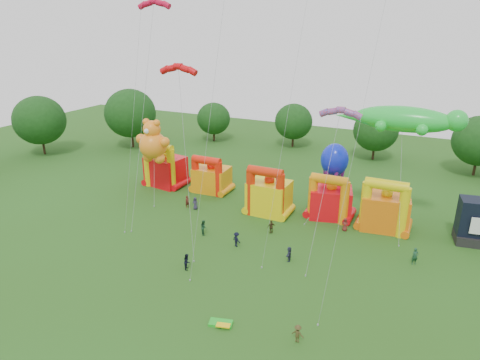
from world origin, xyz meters
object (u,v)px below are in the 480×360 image
at_px(bouncy_castle_0, 165,169).
at_px(bouncy_castle_2, 268,195).
at_px(teddy_bear_kite, 153,156).
at_px(spectator_0, 195,203).
at_px(octopus_kite, 329,177).
at_px(gecko_kite, 402,152).
at_px(spectator_4, 271,227).

distance_m(bouncy_castle_0, bouncy_castle_2, 19.16).
relative_size(teddy_bear_kite, spectator_0, 6.65).
bearing_deg(teddy_bear_kite, bouncy_castle_0, 110.11).
distance_m(bouncy_castle_2, spectator_0, 10.28).
bearing_deg(octopus_kite, gecko_kite, -17.39).
height_order(bouncy_castle_0, octopus_kite, octopus_kite).
bearing_deg(bouncy_castle_0, gecko_kite, -0.74).
height_order(teddy_bear_kite, octopus_kite, teddy_bear_kite).
distance_m(octopus_kite, spectator_0, 18.79).
bearing_deg(gecko_kite, bouncy_castle_2, -170.77).
bearing_deg(spectator_0, spectator_4, -16.66).
bearing_deg(teddy_bear_kite, bouncy_castle_2, 6.90).
xyz_separation_m(teddy_bear_kite, gecko_kite, (32.93, 4.64, 3.65)).
bearing_deg(gecko_kite, bouncy_castle_0, 179.26).
relative_size(gecko_kite, spectator_0, 8.63).
distance_m(bouncy_castle_2, gecko_kite, 17.71).
bearing_deg(spectator_0, teddy_bear_kite, 165.15).
distance_m(gecko_kite, spectator_4, 18.00).
relative_size(bouncy_castle_2, spectator_4, 4.05).
bearing_deg(bouncy_castle_2, teddy_bear_kite, -173.10).
relative_size(gecko_kite, spectator_4, 8.91).
bearing_deg(bouncy_castle_0, octopus_kite, 5.41).
relative_size(bouncy_castle_0, spectator_0, 4.03).
bearing_deg(gecko_kite, teddy_bear_kite, -171.97).
height_order(spectator_0, spectator_4, spectator_0).
bearing_deg(spectator_4, teddy_bear_kite, -52.55).
relative_size(gecko_kite, octopus_kite, 1.47).
bearing_deg(octopus_kite, teddy_bear_kite, -162.43).
height_order(bouncy_castle_2, teddy_bear_kite, teddy_bear_kite).
xyz_separation_m(octopus_kite, spectator_0, (-16.31, -8.61, -3.60)).
xyz_separation_m(bouncy_castle_0, teddy_bear_kite, (1.86, -5.09, 3.72)).
bearing_deg(teddy_bear_kite, octopus_kite, 17.57).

